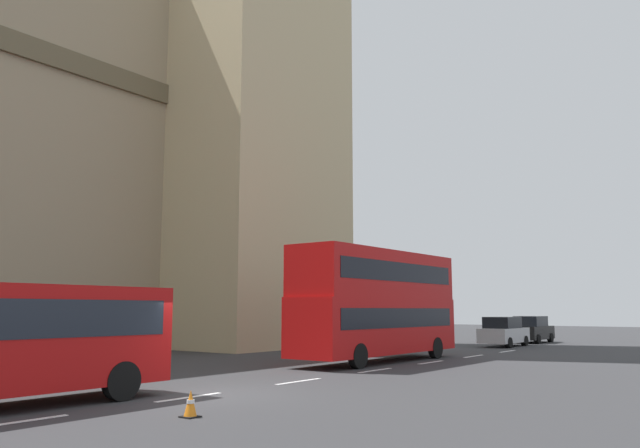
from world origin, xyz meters
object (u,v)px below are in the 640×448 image
(sedan_lead, at_px, (504,332))
(sedan_trailing, at_px, (532,330))
(traffic_cone_middle, at_px, (191,404))
(double_decker_bus, at_px, (378,301))

(sedan_lead, height_order, sedan_trailing, same)
(traffic_cone_middle, bearing_deg, double_decker_bus, 16.56)
(sedan_lead, xyz_separation_m, traffic_cone_middle, (-29.47, -4.24, -0.63))
(sedan_lead, relative_size, sedan_trailing, 1.00)
(double_decker_bus, bearing_deg, sedan_lead, -0.53)
(sedan_lead, height_order, traffic_cone_middle, sedan_lead)
(sedan_lead, bearing_deg, double_decker_bus, 179.47)
(sedan_trailing, height_order, traffic_cone_middle, sedan_trailing)
(traffic_cone_middle, bearing_deg, sedan_lead, 8.19)
(double_decker_bus, relative_size, sedan_lead, 2.36)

